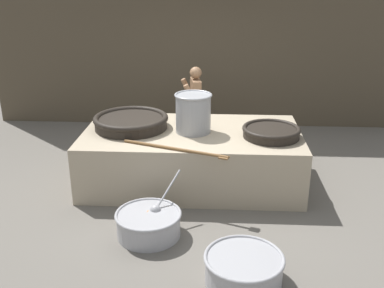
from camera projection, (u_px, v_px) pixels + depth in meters
name	position (u px, v px, depth m)	size (l,w,h in m)	color
ground_plane	(192.00, 181.00, 6.85)	(60.00, 60.00, 0.00)	#666059
back_wall	(200.00, 28.00, 8.81)	(8.45, 0.24, 3.89)	#4C4233
hearth_platform	(192.00, 157.00, 6.71)	(3.16, 1.72, 0.81)	tan
giant_wok_near	(131.00, 121.00, 6.65)	(1.11, 1.11, 0.19)	black
giant_wok_far	(271.00, 132.00, 6.30)	(0.82, 0.82, 0.15)	black
stock_pot	(193.00, 112.00, 6.43)	(0.54, 0.54, 0.57)	gray
stirring_paddle	(179.00, 149.00, 5.83)	(1.43, 0.58, 0.04)	brown
cook	(195.00, 105.00, 7.84)	(0.39, 0.58, 1.48)	#8C6647
prep_bowl_vegetables	(149.00, 223.00, 5.39)	(0.80, 0.95, 0.64)	#9E9EA3
prep_bowl_meat	(244.00, 268.00, 4.57)	(0.83, 0.83, 0.31)	#9E9EA3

